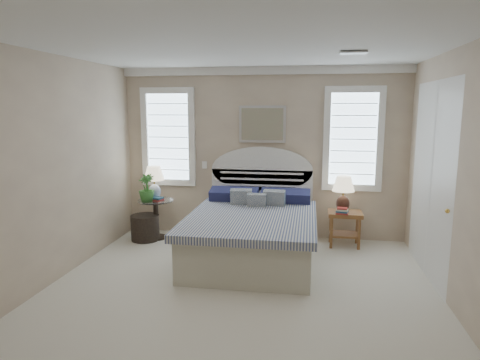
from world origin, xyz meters
name	(u,v)px	position (x,y,z in m)	size (l,w,h in m)	color
floor	(236,302)	(0.00, 0.00, 0.00)	(4.50, 5.00, 0.01)	beige
ceiling	(235,43)	(0.00, 0.00, 2.70)	(4.50, 5.00, 0.01)	silver
wall_back	(262,154)	(0.00, 2.50, 1.35)	(4.50, 0.02, 2.70)	tan
wall_left	(37,174)	(-2.25, 0.00, 1.35)	(0.02, 5.00, 2.70)	tan
wall_right	(469,185)	(2.25, 0.00, 1.35)	(0.02, 5.00, 2.70)	tan
crown_molding	(263,71)	(0.00, 2.46, 2.64)	(4.50, 0.08, 0.12)	white
hvac_vent	(353,53)	(1.20, 0.80, 2.68)	(0.30, 0.20, 0.02)	#B2B2B2
switch_plate	(205,165)	(-0.95, 2.48, 1.15)	(0.08, 0.01, 0.12)	white
window_left	(169,137)	(-1.55, 2.48, 1.60)	(0.90, 0.06, 1.60)	silver
window_right	(353,139)	(1.40, 2.48, 1.60)	(0.90, 0.06, 1.60)	silver
painting	(262,124)	(0.00, 2.46, 1.82)	(0.74, 0.04, 0.58)	silver
closet_door	(431,180)	(2.23, 1.20, 1.20)	(0.02, 1.80, 2.40)	white
bed	(253,230)	(0.00, 1.46, 0.39)	(1.72, 2.28, 1.47)	#B6B4A0
side_table_left	(156,215)	(-1.65, 2.05, 0.39)	(0.56, 0.56, 0.63)	black
nightstand_right	(345,221)	(1.30, 2.15, 0.39)	(0.50, 0.40, 0.53)	brown
floor_pot	(145,228)	(-1.79, 1.94, 0.20)	(0.44, 0.44, 0.40)	black
lamp_left	(154,179)	(-1.69, 2.12, 0.96)	(0.38, 0.38, 0.53)	white
lamp_right	(343,190)	(1.26, 2.17, 0.86)	(0.38, 0.38, 0.54)	black
potted_plant	(147,188)	(-1.74, 1.91, 0.85)	(0.24, 0.24, 0.43)	#398033
books_left	(156,199)	(-1.62, 2.01, 0.66)	(0.23, 0.19, 0.06)	maroon
books_right	(342,211)	(1.24, 2.00, 0.57)	(0.20, 0.16, 0.10)	maroon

